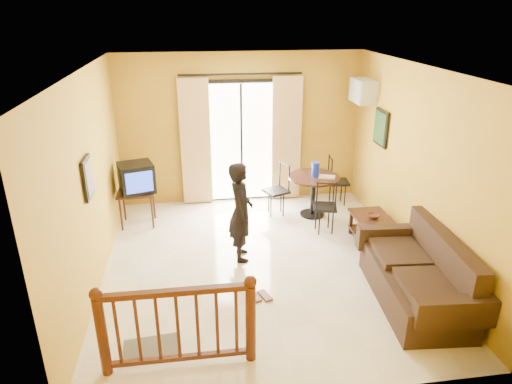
{
  "coord_description": "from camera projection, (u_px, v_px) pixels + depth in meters",
  "views": [
    {
      "loc": [
        -0.89,
        -5.75,
        3.54
      ],
      "look_at": [
        -0.04,
        0.2,
        1.07
      ],
      "focal_mm": 32.0,
      "sensor_mm": 36.0,
      "label": 1
    }
  ],
  "objects": [
    {
      "name": "ground",
      "position": [
        261.0,
        264.0,
        6.73
      ],
      "size": [
        5.0,
        5.0,
        0.0
      ],
      "primitive_type": "plane",
      "color": "beige",
      "rests_on": "ground"
    },
    {
      "name": "room_shell",
      "position": [
        261.0,
        154.0,
        6.08
      ],
      "size": [
        5.0,
        5.0,
        5.0
      ],
      "color": "white",
      "rests_on": "ground"
    },
    {
      "name": "balcony_door",
      "position": [
        241.0,
        141.0,
        8.51
      ],
      "size": [
        2.25,
        0.14,
        2.46
      ],
      "color": "black",
      "rests_on": "ground"
    },
    {
      "name": "tv_table",
      "position": [
        136.0,
        195.0,
        7.76
      ],
      "size": [
        0.62,
        0.51,
        0.62
      ],
      "color": "black",
      "rests_on": "ground"
    },
    {
      "name": "television",
      "position": [
        136.0,
        178.0,
        7.64
      ],
      "size": [
        0.66,
        0.63,
        0.49
      ],
      "rotation": [
        0.0,
        0.0,
        0.29
      ],
      "color": "black",
      "rests_on": "tv_table"
    },
    {
      "name": "picture_left",
      "position": [
        88.0,
        178.0,
        5.67
      ],
      "size": [
        0.05,
        0.42,
        0.52
      ],
      "color": "black",
      "rests_on": "room_shell"
    },
    {
      "name": "dining_table",
      "position": [
        313.0,
        184.0,
        8.09
      ],
      "size": [
        0.9,
        0.9,
        0.75
      ],
      "color": "black",
      "rests_on": "ground"
    },
    {
      "name": "water_jug",
      "position": [
        316.0,
        169.0,
        7.97
      ],
      "size": [
        0.14,
        0.14,
        0.26
      ],
      "primitive_type": "cylinder",
      "color": "#1226AD",
      "rests_on": "dining_table"
    },
    {
      "name": "serving_tray",
      "position": [
        327.0,
        177.0,
        7.96
      ],
      "size": [
        0.33,
        0.27,
        0.02
      ],
      "primitive_type": "cube",
      "rotation": [
        0.0,
        0.0,
        -0.37
      ],
      "color": "beige",
      "rests_on": "dining_table"
    },
    {
      "name": "dining_chairs",
      "position": [
        312.0,
        216.0,
        8.28
      ],
      "size": [
        1.73,
        1.55,
        0.95
      ],
      "color": "black",
      "rests_on": "ground"
    },
    {
      "name": "air_conditioner",
      "position": [
        363.0,
        91.0,
        7.97
      ],
      "size": [
        0.31,
        0.6,
        0.4
      ],
      "color": "silver",
      "rests_on": "room_shell"
    },
    {
      "name": "botanical_print",
      "position": [
        381.0,
        128.0,
        7.58
      ],
      "size": [
        0.05,
        0.5,
        0.6
      ],
      "color": "black",
      "rests_on": "room_shell"
    },
    {
      "name": "coffee_table",
      "position": [
        374.0,
        228.0,
        7.15
      ],
      "size": [
        0.55,
        1.0,
        0.44
      ],
      "color": "black",
      "rests_on": "ground"
    },
    {
      "name": "bowl",
      "position": [
        373.0,
        216.0,
        7.16
      ],
      "size": [
        0.2,
        0.2,
        0.06
      ],
      "primitive_type": "imported",
      "rotation": [
        0.0,
        0.0,
        0.11
      ],
      "color": "#552C1D",
      "rests_on": "coffee_table"
    },
    {
      "name": "sofa",
      "position": [
        420.0,
        277.0,
        5.77
      ],
      "size": [
        1.03,
        1.99,
        0.92
      ],
      "rotation": [
        0.0,
        0.0,
        -0.08
      ],
      "color": "black",
      "rests_on": "ground"
    },
    {
      "name": "standing_person",
      "position": [
        241.0,
        212.0,
        6.63
      ],
      "size": [
        0.36,
        0.55,
        1.51
      ],
      "primitive_type": "imported",
      "rotation": [
        0.0,
        0.0,
        1.58
      ],
      "color": "black",
      "rests_on": "ground"
    },
    {
      "name": "stair_balustrade",
      "position": [
        177.0,
        322.0,
        4.62
      ],
      "size": [
        1.63,
        0.13,
        1.04
      ],
      "color": "#471E0F",
      "rests_on": "ground"
    },
    {
      "name": "doormat",
      "position": [
        151.0,
        349.0,
        5.06
      ],
      "size": [
        0.64,
        0.46,
        0.02
      ],
      "primitive_type": "cube",
      "rotation": [
        0.0,
        0.0,
        0.1
      ],
      "color": "#4F4B3F",
      "rests_on": "ground"
    },
    {
      "name": "sandals",
      "position": [
        260.0,
        296.0,
        5.96
      ],
      "size": [
        0.32,
        0.27,
        0.03
      ],
      "color": "#552C1D",
      "rests_on": "ground"
    }
  ]
}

